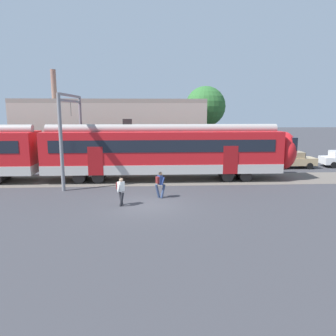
# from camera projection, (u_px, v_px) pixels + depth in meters

# --- Properties ---
(ground_plane) EXTENTS (160.00, 160.00, 0.00)m
(ground_plane) POSITION_uv_depth(u_px,v_px,m) (146.00, 205.00, 18.94)
(ground_plane) COLOR #38383D
(track_bed) EXTENTS (80.00, 4.40, 0.01)m
(track_bed) POSITION_uv_depth(u_px,v_px,m) (20.00, 181.00, 25.15)
(track_bed) COLOR #605951
(track_bed) RESTS_ON ground
(pedestrian_white) EXTENTS (0.51, 0.67, 1.67)m
(pedestrian_white) POSITION_uv_depth(u_px,v_px,m) (121.00, 189.00, 18.60)
(pedestrian_white) COLOR #28282D
(pedestrian_white) RESTS_ON ground
(pedestrian_navy) EXTENTS (0.71, 0.52, 1.67)m
(pedestrian_navy) POSITION_uv_depth(u_px,v_px,m) (160.00, 182.00, 20.23)
(pedestrian_navy) COLOR navy
(pedestrian_navy) RESTS_ON ground
(parked_car_tan) EXTENTS (4.01, 1.77, 1.54)m
(parked_car_tan) POSITION_uv_depth(u_px,v_px,m) (293.00, 160.00, 30.74)
(parked_car_tan) COLOR tan
(parked_car_tan) RESTS_ON ground
(catenary_gantry) EXTENTS (0.24, 6.64, 6.53)m
(catenary_gantry) POSITION_uv_depth(u_px,v_px,m) (72.00, 125.00, 24.60)
(catenary_gantry) COLOR gray
(catenary_gantry) RESTS_ON ground
(background_building) EXTENTS (18.11, 5.00, 9.20)m
(background_building) POSITION_uv_depth(u_px,v_px,m) (112.00, 132.00, 32.51)
(background_building) COLOR #B2A899
(background_building) RESTS_ON ground
(street_tree_right) EXTENTS (4.35, 4.35, 7.93)m
(street_tree_right) POSITION_uv_depth(u_px,v_px,m) (205.00, 107.00, 35.62)
(street_tree_right) COLOR brown
(street_tree_right) RESTS_ON ground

